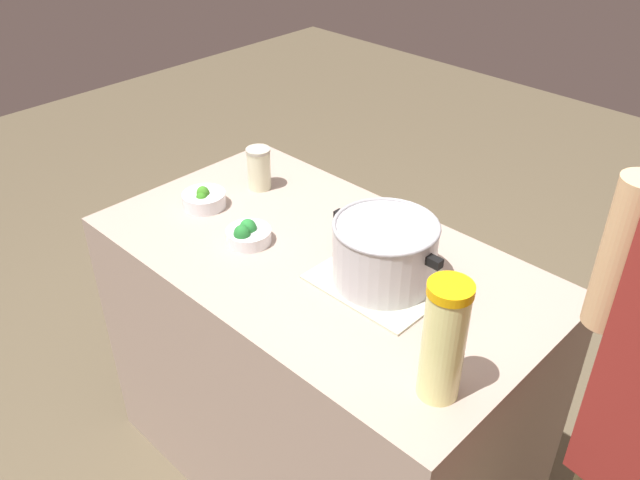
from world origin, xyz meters
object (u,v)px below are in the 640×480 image
at_px(lemonade_pitcher, 444,341).
at_px(broccoli_bowl_center, 248,234).
at_px(mason_jar, 259,168).
at_px(cooking_pot, 385,251).
at_px(broccoli_bowl_front, 204,199).

xyz_separation_m(lemonade_pitcher, broccoli_bowl_center, (-0.76, 0.10, -0.12)).
distance_m(lemonade_pitcher, mason_jar, 1.04).
bearing_deg(mason_jar, cooking_pot, -10.38).
xyz_separation_m(cooking_pot, broccoli_bowl_front, (-0.67, -0.09, -0.07)).
distance_m(lemonade_pitcher, broccoli_bowl_front, 1.03).
bearing_deg(broccoli_bowl_center, lemonade_pitcher, -7.50).
relative_size(cooking_pot, lemonade_pitcher, 1.18).
distance_m(lemonade_pitcher, broccoli_bowl_center, 0.77).
relative_size(lemonade_pitcher, broccoli_bowl_center, 2.22).
xyz_separation_m(mason_jar, broccoli_bowl_front, (-0.03, -0.21, -0.05)).
height_order(broccoli_bowl_front, broccoli_bowl_center, same).
bearing_deg(mason_jar, broccoli_bowl_center, -47.46).
distance_m(cooking_pot, broccoli_bowl_center, 0.44).
height_order(cooking_pot, lemonade_pitcher, lemonade_pitcher).
xyz_separation_m(cooking_pot, broccoli_bowl_center, (-0.41, -0.13, -0.07)).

